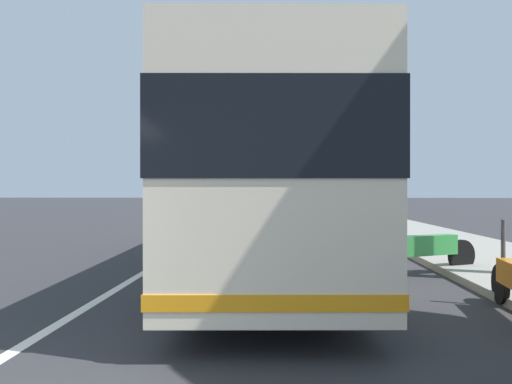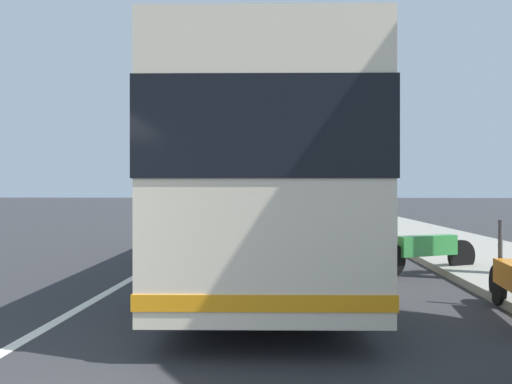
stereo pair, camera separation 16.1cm
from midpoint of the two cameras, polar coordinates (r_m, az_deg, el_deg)
name	(u,v)px [view 1 (the left image)]	position (r m, az deg, el deg)	size (l,w,h in m)	color
sidewalk_curb	(472,252)	(13.17, 24.90, -6.75)	(110.00, 3.60, 0.14)	gray
lane_divider_line	(177,252)	(12.55, -10.12, -7.39)	(110.00, 0.16, 0.01)	silver
coach_bus	(263,180)	(10.27, 0.45, 1.52)	(12.16, 3.13, 3.38)	beige
motorcycle_by_tree	(427,249)	(9.70, 20.02, -6.70)	(1.05, 2.21, 1.28)	black
car_behind_bus	(273,200)	(46.37, 1.99, -0.97)	(4.31, 2.04, 1.62)	gray
car_far_distant	(199,204)	(32.41, -7.23, -1.49)	(4.34, 2.02, 1.52)	red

